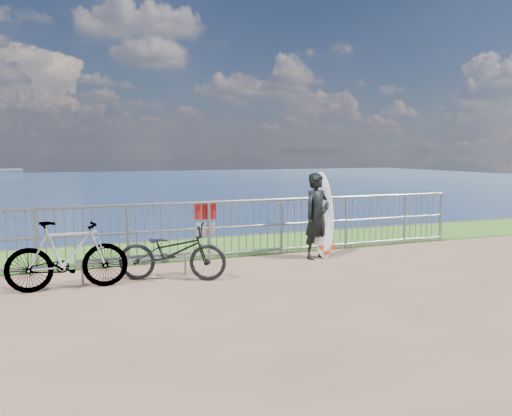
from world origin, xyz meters
name	(u,v)px	position (x,y,z in m)	size (l,w,h in m)	color
grass_strip	(218,247)	(0.00, 2.70, 0.01)	(120.00, 120.00, 0.00)	#367720
railing	(235,228)	(0.01, 1.60, 0.58)	(10.06, 0.10, 1.13)	gray
surfer	(317,216)	(1.47, 0.97, 0.82)	(0.60, 0.39, 1.64)	black
surfboard	(323,218)	(1.61, 1.00, 0.77)	(0.50, 0.46, 1.67)	white
bicycle_near	(172,252)	(-1.46, 0.36, 0.45)	(0.60, 1.73, 0.91)	black
bicycle_far	(68,255)	(-3.02, 0.35, 0.52)	(0.49, 1.73, 1.04)	black
bike_rack	(136,259)	(-2.00, 0.67, 0.32)	(1.84, 0.05, 0.38)	gray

